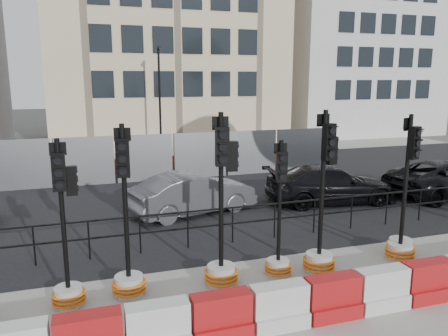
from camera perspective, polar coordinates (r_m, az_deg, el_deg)
name	(u,v)px	position (r m, az deg, el deg)	size (l,w,h in m)	color
ground	(249,261)	(10.64, 3.27, -12.04)	(120.00, 120.00, 0.00)	#51514C
sidewalk_near	(311,328)	(8.22, 11.27, -19.76)	(40.00, 6.00, 0.02)	gray
road	(184,190)	(17.01, -5.24, -2.94)	(40.00, 14.00, 0.03)	black
sidewalk_far	(150,154)	(25.69, -9.66, 1.87)	(40.00, 4.00, 0.02)	gray
building_cream	(162,8)	(31.92, -8.12, 19.99)	(15.00, 10.06, 18.00)	beige
building_white	(351,31)	(37.44, 16.27, 16.84)	(12.00, 9.06, 16.00)	silver
kerb_railing	(233,218)	(11.45, 1.14, -6.61)	(18.00, 0.04, 1.00)	black
heras_fencing	(182,161)	(19.72, -5.50, 0.97)	(14.33, 1.72, 2.00)	gray
lamp_post_far	(160,98)	(24.43, -8.39, 9.00)	(0.12, 0.56, 6.00)	black
barrier_row	(306,303)	(8.20, 10.66, -16.98)	(16.75, 0.50, 0.80)	#B21D0E
traffic_signal_b	(67,269)	(8.89, -19.79, -12.25)	(0.64, 0.64, 3.23)	silver
traffic_signal_c	(128,262)	(8.99, -12.44, -11.93)	(0.68, 0.68, 3.45)	silver
traffic_signal_d	(222,246)	(9.15, -0.28, -10.21)	(0.71, 0.71, 3.62)	silver
traffic_signal_e	(279,249)	(9.74, 7.14, -10.44)	(0.59, 0.59, 3.01)	silver
traffic_signal_f	(321,236)	(9.98, 12.54, -8.60)	(0.71, 0.71, 3.63)	silver
traffic_signal_g	(402,228)	(11.56, 22.28, -7.25)	(0.67, 0.67, 3.40)	silver
traffic_signal_h	(402,232)	(11.20, 22.23, -7.73)	(0.69, 0.69, 3.49)	silver
car_b	(194,193)	(13.98, -3.99, -3.34)	(4.29, 2.41, 1.34)	#515156
car_c	(330,185)	(15.58, 13.73, -2.13)	(4.73, 2.39, 1.32)	black
car_d	(448,178)	(18.09, 27.25, -1.21)	(4.93, 2.58, 1.32)	black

